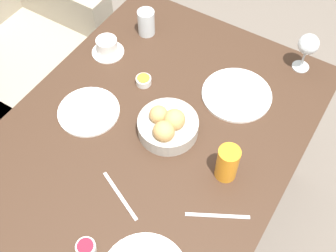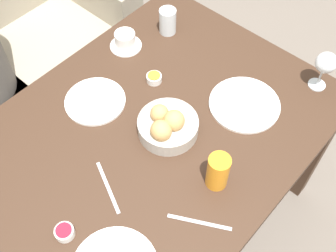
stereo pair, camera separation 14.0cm
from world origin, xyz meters
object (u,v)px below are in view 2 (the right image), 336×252
water_tumbler (168,21)px  coffee_cup (125,41)px  knife_silver (108,187)px  wine_glass (326,64)px  jam_bowl_berry (65,232)px  bread_basket (167,126)px  plate_far_center (95,101)px  fork_silver (199,222)px  juice_glass (218,171)px  plate_near_right (244,104)px  jam_bowl_honey (154,78)px

water_tumbler → coffee_cup: (-0.17, 0.07, -0.02)m
coffee_cup → knife_silver: (-0.48, -0.40, -0.03)m
wine_glass → jam_bowl_berry: bearing=165.6°
coffee_cup → knife_silver: 0.62m
bread_basket → plate_far_center: 0.29m
coffee_cup → fork_silver: 0.78m
juice_glass → coffee_cup: juice_glass is taller
juice_glass → jam_bowl_berry: bearing=152.4°
plate_near_right → fork_silver: bearing=-160.5°
coffee_cup → jam_bowl_honey: size_ratio=2.20×
plate_far_center → jam_bowl_honey: (0.21, -0.09, 0.01)m
plate_near_right → knife_silver: 0.56m
plate_near_right → wine_glass: size_ratio=1.61×
jam_bowl_berry → jam_bowl_honey: same height
water_tumbler → coffee_cup: 0.19m
bread_basket → juice_glass: (-0.04, -0.24, 0.02)m
bread_basket → knife_silver: 0.28m
juice_glass → jam_bowl_honey: juice_glass is taller
plate_near_right → water_tumbler: water_tumbler is taller
plate_far_center → knife_silver: size_ratio=1.20×
plate_far_center → coffee_cup: coffee_cup is taller
bread_basket → knife_silver: bread_basket is taller
bread_basket → jam_bowl_berry: bearing=-178.0°
wine_glass → jam_bowl_berry: 1.02m
bread_basket → fork_silver: bearing=-121.6°
plate_near_right → jam_bowl_berry: 0.74m
plate_far_center → jam_bowl_berry: bearing=-142.7°
water_tumbler → wine_glass: size_ratio=0.67×
plate_far_center → wine_glass: (0.59, -0.55, 0.11)m
fork_silver → juice_glass: bearing=18.5°
bread_basket → jam_bowl_honey: bearing=53.0°
wine_glass → bread_basket: bearing=152.9°
juice_glass → knife_silver: bearing=135.0°
knife_silver → water_tumbler: bearing=27.0°
jam_bowl_honey → juice_glass: bearing=-112.8°
juice_glass → wine_glass: (0.56, -0.03, 0.05)m
plate_far_center → fork_silver: 0.57m
jam_bowl_honey → knife_silver: (-0.42, -0.19, -0.01)m
bread_basket → coffee_cup: bread_basket is taller
plate_near_right → jam_bowl_berry: size_ratio=4.43×
plate_far_center → water_tumbler: water_tumbler is taller
plate_far_center → water_tumbler: 0.45m
juice_glass → coffee_cup: 0.68m
jam_bowl_berry → knife_silver: bearing=5.3°
jam_bowl_berry → fork_silver: bearing=-43.2°
plate_near_right → wine_glass: 0.31m
coffee_cup → knife_silver: size_ratio=0.69×
fork_silver → coffee_cup: bearing=61.0°
wine_glass → jam_bowl_honey: size_ratio=2.74×
fork_silver → plate_near_right: bearing=19.5°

